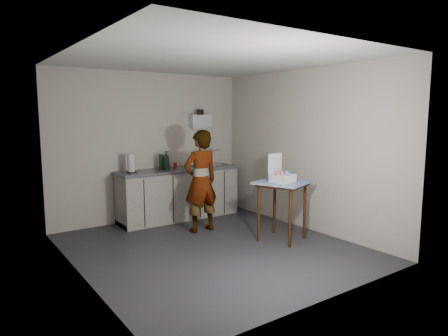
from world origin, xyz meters
TOP-DOWN VIEW (x-y plane):
  - ground at (0.00, 0.00)m, footprint 4.00×4.00m
  - wall_back at (0.00, 1.99)m, footprint 3.60×0.02m
  - wall_right at (1.79, 0.00)m, footprint 0.02×4.00m
  - wall_left at (-1.79, 0.00)m, footprint 0.02×4.00m
  - ceiling at (0.00, 0.00)m, footprint 3.60×4.00m
  - kitchen_counter at (0.40, 1.70)m, footprint 2.24×0.62m
  - wall_shelf at (1.00, 1.92)m, footprint 0.42×0.18m
  - side_table at (1.05, -0.30)m, footprint 0.89×0.89m
  - standing_man at (0.30, 0.79)m, footprint 0.60×0.39m
  - soap_bottle at (0.15, 1.68)m, footprint 0.18×0.18m
  - soda_can at (0.34, 1.71)m, footprint 0.06×0.06m
  - dark_bottle at (0.08, 1.74)m, footprint 0.08×0.08m
  - paper_towel at (-0.49, 1.70)m, footprint 0.18×0.18m
  - dish_rack at (1.00, 1.71)m, footprint 0.45×0.34m
  - bakery_box at (0.99, -0.33)m, footprint 0.32×0.33m

SIDE VIEW (x-z plane):
  - ground at x=0.00m, z-range 0.00..0.00m
  - kitchen_counter at x=0.40m, z-range -0.03..0.88m
  - side_table at x=1.05m, z-range 0.33..1.22m
  - standing_man at x=0.30m, z-range 0.00..1.63m
  - soda_can at x=0.34m, z-range 0.91..1.02m
  - dish_rack at x=1.00m, z-range 0.82..1.14m
  - bakery_box at x=0.99m, z-range 0.78..1.19m
  - dark_bottle at x=0.08m, z-range 0.91..1.18m
  - paper_towel at x=-0.49m, z-range 0.90..1.22m
  - soap_bottle at x=0.15m, z-range 0.91..1.24m
  - wall_back at x=0.00m, z-range 0.00..2.60m
  - wall_right at x=1.79m, z-range 0.00..2.60m
  - wall_left at x=-1.79m, z-range 0.00..2.60m
  - wall_shelf at x=1.00m, z-range 1.56..1.93m
  - ceiling at x=0.00m, z-range 2.59..2.60m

